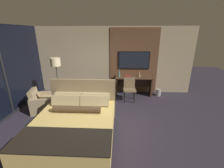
{
  "coord_description": "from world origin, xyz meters",
  "views": [
    {
      "loc": [
        0.49,
        -3.81,
        2.57
      ],
      "look_at": [
        0.27,
        0.8,
        0.96
      ],
      "focal_mm": 24.0,
      "sensor_mm": 36.0,
      "label": 1
    }
  ],
  "objects_px": {
    "armchair_by_window": "(44,103)",
    "waste_bin": "(158,92)",
    "desk": "(133,83)",
    "floor_lamp": "(56,66)",
    "bed": "(75,126)",
    "vase_tall": "(119,72)",
    "book": "(127,76)",
    "vase_short": "(139,74)",
    "desk_chair": "(129,87)",
    "tv": "(134,60)"
  },
  "relations": [
    {
      "from": "bed",
      "to": "desk",
      "type": "height_order",
      "value": "bed"
    },
    {
      "from": "armchair_by_window",
      "to": "vase_short",
      "type": "bearing_deg",
      "value": -78.23
    },
    {
      "from": "bed",
      "to": "desk_chair",
      "type": "height_order",
      "value": "bed"
    },
    {
      "from": "desk_chair",
      "to": "vase_tall",
      "type": "xyz_separation_m",
      "value": [
        -0.4,
        0.59,
        0.43
      ]
    },
    {
      "from": "vase_short",
      "to": "floor_lamp",
      "type": "bearing_deg",
      "value": -159.79
    },
    {
      "from": "vase_tall",
      "to": "vase_short",
      "type": "height_order",
      "value": "vase_tall"
    },
    {
      "from": "desk",
      "to": "book",
      "type": "height_order",
      "value": "book"
    },
    {
      "from": "armchair_by_window",
      "to": "vase_tall",
      "type": "relative_size",
      "value": 2.47
    },
    {
      "from": "armchair_by_window",
      "to": "waste_bin",
      "type": "distance_m",
      "value": 4.5
    },
    {
      "from": "book",
      "to": "waste_bin",
      "type": "xyz_separation_m",
      "value": [
        1.32,
        -0.13,
        -0.67
      ]
    },
    {
      "from": "tv",
      "to": "desk",
      "type": "bearing_deg",
      "value": -90.0
    },
    {
      "from": "tv",
      "to": "desk_chair",
      "type": "distance_m",
      "value": 1.26
    },
    {
      "from": "desk",
      "to": "bed",
      "type": "bearing_deg",
      "value": -119.64
    },
    {
      "from": "desk",
      "to": "vase_short",
      "type": "relative_size",
      "value": 6.89
    },
    {
      "from": "bed",
      "to": "floor_lamp",
      "type": "distance_m",
      "value": 2.45
    },
    {
      "from": "vase_short",
      "to": "book",
      "type": "distance_m",
      "value": 0.51
    },
    {
      "from": "book",
      "to": "waste_bin",
      "type": "distance_m",
      "value": 1.49
    },
    {
      "from": "desk",
      "to": "armchair_by_window",
      "type": "relative_size",
      "value": 1.64
    },
    {
      "from": "bed",
      "to": "armchair_by_window",
      "type": "bearing_deg",
      "value": 137.26
    },
    {
      "from": "desk",
      "to": "floor_lamp",
      "type": "distance_m",
      "value": 3.16
    },
    {
      "from": "floor_lamp",
      "to": "vase_tall",
      "type": "bearing_deg",
      "value": 25.61
    },
    {
      "from": "armchair_by_window",
      "to": "vase_short",
      "type": "height_order",
      "value": "vase_short"
    },
    {
      "from": "vase_short",
      "to": "waste_bin",
      "type": "distance_m",
      "value": 1.13
    },
    {
      "from": "bed",
      "to": "vase_tall",
      "type": "xyz_separation_m",
      "value": [
        1.08,
        2.94,
        0.62
      ]
    },
    {
      "from": "floor_lamp",
      "to": "vase_tall",
      "type": "xyz_separation_m",
      "value": [
        2.2,
        1.06,
        -0.48
      ]
    },
    {
      "from": "desk_chair",
      "to": "vase_tall",
      "type": "height_order",
      "value": "vase_tall"
    },
    {
      "from": "book",
      "to": "tv",
      "type": "bearing_deg",
      "value": 40.2
    },
    {
      "from": "armchair_by_window",
      "to": "waste_bin",
      "type": "bearing_deg",
      "value": -84.46
    },
    {
      "from": "tv",
      "to": "book",
      "type": "bearing_deg",
      "value": -139.8
    },
    {
      "from": "armchair_by_window",
      "to": "desk",
      "type": "bearing_deg",
      "value": -77.11
    },
    {
      "from": "desk_chair",
      "to": "book",
      "type": "bearing_deg",
      "value": 93.93
    },
    {
      "from": "floor_lamp",
      "to": "desk_chair",
      "type": "bearing_deg",
      "value": 10.12
    },
    {
      "from": "floor_lamp",
      "to": "waste_bin",
      "type": "xyz_separation_m",
      "value": [
        3.87,
        0.97,
        -1.32
      ]
    },
    {
      "from": "vase_tall",
      "to": "vase_short",
      "type": "xyz_separation_m",
      "value": [
        0.85,
        0.07,
        -0.08
      ]
    },
    {
      "from": "bed",
      "to": "vase_short",
      "type": "distance_m",
      "value": 3.61
    },
    {
      "from": "desk_chair",
      "to": "book",
      "type": "xyz_separation_m",
      "value": [
        -0.06,
        0.64,
        0.26
      ]
    },
    {
      "from": "floor_lamp",
      "to": "book",
      "type": "distance_m",
      "value": 2.85
    },
    {
      "from": "vase_tall",
      "to": "book",
      "type": "xyz_separation_m",
      "value": [
        0.34,
        0.05,
        -0.17
      ]
    },
    {
      "from": "desk",
      "to": "tv",
      "type": "relative_size",
      "value": 1.16
    },
    {
      "from": "desk_chair",
      "to": "vase_tall",
      "type": "distance_m",
      "value": 0.84
    },
    {
      "from": "tv",
      "to": "floor_lamp",
      "type": "height_order",
      "value": "tv"
    },
    {
      "from": "bed",
      "to": "book",
      "type": "relative_size",
      "value": 9.13
    },
    {
      "from": "tv",
      "to": "book",
      "type": "xyz_separation_m",
      "value": [
        -0.27,
        -0.23,
        -0.63
      ]
    },
    {
      "from": "armchair_by_window",
      "to": "vase_tall",
      "type": "height_order",
      "value": "vase_tall"
    },
    {
      "from": "bed",
      "to": "vase_tall",
      "type": "bearing_deg",
      "value": 69.85
    },
    {
      "from": "tv",
      "to": "waste_bin",
      "type": "distance_m",
      "value": 1.71
    },
    {
      "from": "floor_lamp",
      "to": "vase_short",
      "type": "relative_size",
      "value": 7.88
    },
    {
      "from": "floor_lamp",
      "to": "book",
      "type": "bearing_deg",
      "value": 23.41
    },
    {
      "from": "desk",
      "to": "floor_lamp",
      "type": "relative_size",
      "value": 0.87
    },
    {
      "from": "floor_lamp",
      "to": "book",
      "type": "xyz_separation_m",
      "value": [
        2.55,
        1.1,
        -0.65
      ]
    }
  ]
}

